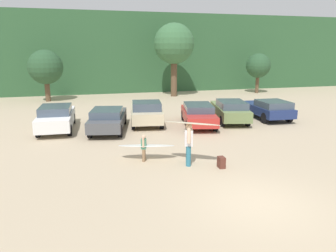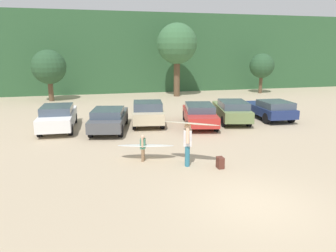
% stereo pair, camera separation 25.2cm
% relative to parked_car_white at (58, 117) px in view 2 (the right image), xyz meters
% --- Properties ---
extents(ground_plane, '(120.00, 120.00, 0.00)m').
position_rel_parked_car_white_xyz_m(ground_plane, '(6.57, -11.28, -0.76)').
color(ground_plane, tan).
extents(hillside_ridge, '(108.00, 12.00, 8.42)m').
position_rel_parked_car_white_xyz_m(hillside_ridge, '(6.57, 21.03, 3.44)').
color(hillside_ridge, '#2D5633').
rests_on(hillside_ridge, ground_plane).
extents(tree_far_right, '(3.04, 3.04, 4.60)m').
position_rel_parked_car_white_xyz_m(tree_far_right, '(-1.48, 11.39, 2.28)').
color(tree_far_right, brown).
rests_on(tree_far_right, ground_plane).
extents(tree_ridge_back, '(3.94, 3.94, 7.12)m').
position_rel_parked_car_white_xyz_m(tree_ridge_back, '(10.46, 11.58, 4.32)').
color(tree_ridge_back, brown).
rests_on(tree_ridge_back, ground_plane).
extents(tree_right, '(2.56, 2.56, 4.20)m').
position_rel_parked_car_white_xyz_m(tree_right, '(19.80, 11.58, 2.12)').
color(tree_right, brown).
rests_on(tree_right, ground_plane).
extents(parked_car_white, '(2.02, 4.67, 1.45)m').
position_rel_parked_car_white_xyz_m(parked_car_white, '(0.00, 0.00, 0.00)').
color(parked_car_white, white).
rests_on(parked_car_white, ground_plane).
extents(parked_car_dark_gray, '(2.70, 4.93, 1.33)m').
position_rel_parked_car_white_xyz_m(parked_car_dark_gray, '(2.89, -0.95, -0.04)').
color(parked_car_dark_gray, '#4C4F54').
rests_on(parked_car_dark_gray, ground_plane).
extents(parked_car_champagne, '(2.43, 4.18, 1.49)m').
position_rel_parked_car_white_xyz_m(parked_car_champagne, '(5.34, 0.02, 0.01)').
color(parked_car_champagne, beige).
rests_on(parked_car_champagne, ground_plane).
extents(parked_car_red, '(2.74, 4.86, 1.32)m').
position_rel_parked_car_white_xyz_m(parked_car_red, '(8.40, -1.00, -0.05)').
color(parked_car_red, '#B72D28').
rests_on(parked_car_red, ground_plane).
extents(parked_car_olive_green, '(2.72, 4.93, 1.40)m').
position_rel_parked_car_white_xyz_m(parked_car_olive_green, '(10.79, -0.49, -0.01)').
color(parked_car_olive_green, '#6B7F4C').
rests_on(parked_car_olive_green, ground_plane).
extents(parked_car_navy, '(2.14, 4.41, 1.34)m').
position_rel_parked_car_white_xyz_m(parked_car_navy, '(13.58, -0.49, -0.04)').
color(parked_car_navy, navy).
rests_on(parked_car_navy, ground_plane).
extents(person_adult, '(0.43, 0.74, 1.75)m').
position_rel_parked_car_white_xyz_m(person_adult, '(5.57, -7.51, 0.22)').
color(person_adult, teal).
rests_on(person_adult, ground_plane).
extents(person_child, '(0.28, 0.44, 1.14)m').
position_rel_parked_car_white_xyz_m(person_child, '(3.90, -6.57, -0.12)').
color(person_child, '#8C6B4C').
rests_on(person_child, ground_plane).
extents(surfboard_cream, '(2.26, 1.77, 0.19)m').
position_rel_parked_car_white_xyz_m(surfboard_cream, '(5.67, -7.62, 0.99)').
color(surfboard_cream, beige).
extents(surfboard_white, '(2.49, 1.27, 0.17)m').
position_rel_parked_car_white_xyz_m(surfboard_white, '(4.04, -6.46, -0.14)').
color(surfboard_white, white).
extents(backpack_dropped, '(0.24, 0.34, 0.45)m').
position_rel_parked_car_white_xyz_m(backpack_dropped, '(6.73, -8.17, -0.54)').
color(backpack_dropped, '#592D23').
rests_on(backpack_dropped, ground_plane).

